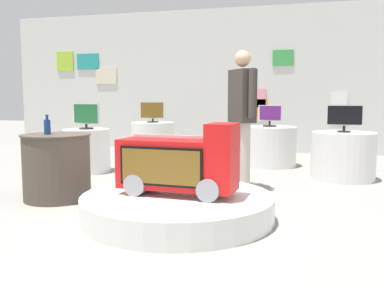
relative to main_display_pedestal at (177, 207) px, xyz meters
The scene contains 15 objects.
ground_plane 0.22m from the main_display_pedestal, 91.77° to the right, with size 30.00×30.00×0.00m, color gray.
back_wall_display 5.42m from the main_display_pedestal, 90.19° to the left, with size 10.91×0.13×3.02m.
main_display_pedestal is the anchor object (origin of this frame).
novelty_firetruck_tv 0.40m from the main_display_pedestal, 21.06° to the right, with size 1.12×0.49×0.68m.
display_pedestal_left_rear 3.45m from the main_display_pedestal, 79.91° to the left, with size 0.89×0.89×0.66m, color silver.
tv_on_left_rear 3.51m from the main_display_pedestal, 79.88° to the left, with size 0.39×0.23×0.36m.
display_pedestal_center_rear 2.95m from the main_display_pedestal, 134.81° to the left, with size 0.71×0.71×0.66m, color silver.
tv_on_center_rear 3.04m from the main_display_pedestal, 134.85° to the left, with size 0.52×0.21×0.39m.
display_pedestal_right_rear 2.98m from the main_display_pedestal, 55.34° to the left, with size 0.87×0.87×0.66m, color silver.
tv_on_right_rear 3.06m from the main_display_pedestal, 55.29° to the left, with size 0.49×0.17×0.38m.
display_pedestal_far_right 4.41m from the main_display_pedestal, 112.83° to the left, with size 0.84×0.84×0.66m, color silver.
tv_on_far_right 4.46m from the main_display_pedestal, 112.86° to the left, with size 0.46×0.22×0.40m.
side_table_round 1.60m from the main_display_pedestal, 165.21° to the left, with size 0.76×0.76×0.73m.
bottle_on_side_table 1.77m from the main_display_pedestal, 167.89° to the left, with size 0.07×0.07×0.22m.
shopper_browsing_near_truck 1.74m from the main_display_pedestal, 74.45° to the left, with size 0.39×0.47×1.71m.
Camera 1 is at (1.10, -3.50, 1.13)m, focal length 39.11 mm.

